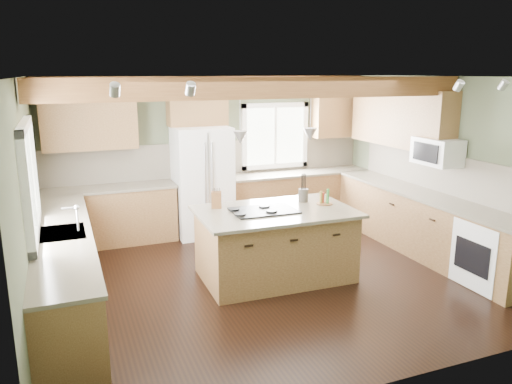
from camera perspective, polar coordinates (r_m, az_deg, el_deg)
name	(u,v)px	position (r m, az deg, el deg)	size (l,w,h in m)	color
floor	(269,278)	(6.71, 1.53, -9.78)	(5.60, 5.60, 0.00)	black
ceiling	(271,77)	(6.16, 1.69, 13.03)	(5.60, 5.60, 0.00)	silver
wall_back	(213,153)	(8.62, -4.97, 4.44)	(5.60, 5.60, 0.00)	#4C573D
wall_left	(28,203)	(5.83, -24.60, -1.14)	(5.00, 5.00, 0.00)	#4C573D
wall_right	(445,167)	(7.83, 20.83, 2.68)	(5.00, 5.00, 0.00)	#4C573D
ceiling_beam	(270,88)	(6.18, 1.61, 11.83)	(5.55, 0.26, 0.26)	brown
soffit_trim	(213,79)	(8.42, -4.94, 12.70)	(5.55, 0.20, 0.10)	brown
backsplash_back	(213,159)	(8.62, -4.93, 3.84)	(5.58, 0.03, 0.58)	brown
backsplash_right	(442,173)	(7.87, 20.45, 2.10)	(0.03, 3.70, 0.58)	brown
base_cab_back_left	(110,217)	(8.19, -16.31, -2.71)	(2.02, 0.60, 0.88)	brown
counter_back_left	(108,188)	(8.08, -16.53, 0.42)	(2.06, 0.64, 0.04)	#484135
base_cab_back_right	(297,198)	(9.06, 4.76, -0.67)	(2.62, 0.60, 0.88)	brown
counter_back_right	(298,173)	(8.96, 4.82, 2.18)	(2.66, 0.64, 0.04)	#484135
base_cab_left	(65,273)	(6.12, -20.96, -8.60)	(0.60, 3.70, 0.88)	brown
counter_left	(62,234)	(5.97, -21.33, -4.50)	(0.64, 3.74, 0.04)	#484135
base_cab_right	(422,224)	(7.86, 18.44, -3.54)	(0.60, 3.70, 0.88)	brown
counter_right	(424,195)	(7.75, 18.69, -0.28)	(0.64, 3.74, 0.04)	#484135
upper_cab_back_left	(89,120)	(8.03, -18.55, 7.81)	(1.40, 0.35, 0.90)	brown
upper_cab_over_fridge	(197,104)	(8.28, -6.75, 9.95)	(0.96, 0.35, 0.70)	brown
upper_cab_right	(400,118)	(8.31, 16.13, 8.15)	(0.35, 2.20, 0.90)	brown
upper_cab_back_corner	(336,112)	(9.31, 9.13, 9.02)	(0.90, 0.35, 0.90)	brown
window_left	(28,179)	(5.83, -24.62, 1.37)	(0.04, 1.60, 1.05)	white
window_back	(275,136)	(8.96, 2.14, 6.44)	(1.10, 0.04, 1.00)	white
sink	(62,234)	(5.97, -21.34, -4.45)	(0.50, 0.65, 0.03)	#262628
faucet	(78,219)	(5.93, -19.72, -2.97)	(0.02, 0.02, 0.28)	#B2B2B7
dishwasher	(70,326)	(4.94, -20.52, -14.14)	(0.60, 0.60, 0.84)	white
oven	(490,254)	(6.97, 25.22, -6.41)	(0.60, 0.72, 0.84)	white
microwave	(437,152)	(7.60, 20.01, 4.37)	(0.40, 0.70, 0.38)	white
pendant_left	(240,138)	(6.09, -1.81, 6.23)	(0.18, 0.18, 0.16)	#B2B2B7
pendant_right	(310,134)	(6.45, 6.20, 6.57)	(0.18, 0.18, 0.16)	#B2B2B7
refrigerator	(202,182)	(8.25, -6.14, 1.18)	(0.90, 0.74, 1.80)	white
island	(275,245)	(6.59, 2.19, -6.10)	(1.89, 1.15, 0.88)	brown
island_top	(275,212)	(6.45, 2.23, -2.25)	(2.01, 1.28, 0.04)	#484135
cooktop	(264,210)	(6.39, 0.93, -2.12)	(0.82, 0.54, 0.02)	black
knife_block	(216,200)	(6.54, -4.55, -0.89)	(0.13, 0.10, 0.22)	brown
utensil_crock	(303,195)	(6.87, 5.43, -0.38)	(0.13, 0.13, 0.18)	#423B35
bottle_tray	(325,197)	(6.77, 7.87, -0.57)	(0.22, 0.22, 0.20)	brown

